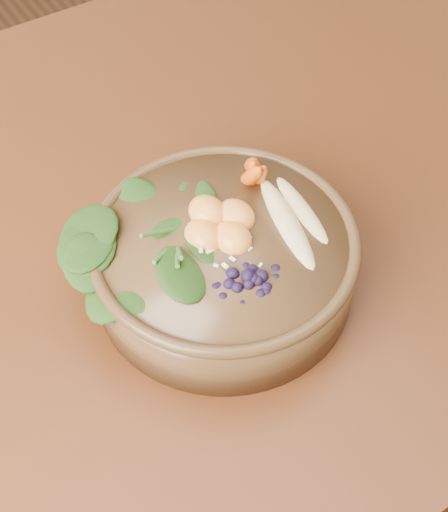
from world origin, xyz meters
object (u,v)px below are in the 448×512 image
Objects in this scene: mandarin_cluster at (220,217)px; banana_halves at (295,207)px; kale_heap at (165,197)px; blueberry_pile at (248,268)px; dining_table at (344,170)px; carrot_cluster at (243,152)px; stoneware_bowl at (224,262)px.

banana_halves is at bearing -21.53° from mandarin_cluster.
kale_heap reaches higher than banana_halves.
kale_heap is at bearing 100.02° from blueberry_pile.
dining_table is 12.52× the size of blueberry_pile.
carrot_cluster reaches higher than blueberry_pile.
kale_heap is at bearing 156.45° from banana_halves.
mandarin_cluster is 0.07m from blueberry_pile.
dining_table is at bearing 12.71° from kale_heap.
banana_halves is at bearing -66.94° from carrot_cluster.
carrot_cluster reaches higher than mandarin_cluster.
stoneware_bowl is at bearing -108.12° from mandarin_cluster.
stoneware_bowl is 0.06m from mandarin_cluster.
dining_table is 0.38m from kale_heap.
kale_heap reaches higher than dining_table.
banana_halves is at bearing -144.97° from dining_table.
kale_heap is 1.19× the size of banana_halves.
stoneware_bowl is 3.62× the size of carrot_cluster.
blueberry_pile reaches higher than mandarin_cluster.
stoneware_bowl is 1.53× the size of kale_heap.
carrot_cluster is 0.08m from mandarin_cluster.
mandarin_cluster is at bearing -129.81° from carrot_cluster.
kale_heap is 0.13m from banana_halves.
mandarin_cluster is at bearing 71.88° from stoneware_bowl.
banana_halves is 0.08m from mandarin_cluster.
mandarin_cluster is 0.69× the size of blueberry_pile.
banana_halves is (0.11, -0.08, -0.01)m from kale_heap.
carrot_cluster is at bearing 38.41° from mandarin_cluster.
blueberry_pile is (-0.01, -0.07, 0.00)m from mandarin_cluster.
stoneware_bowl is 0.09m from kale_heap.
mandarin_cluster is (-0.29, -0.12, 0.18)m from dining_table.
stoneware_bowl is 1.82× the size of banana_halves.
dining_table is 5.79× the size of stoneware_bowl.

